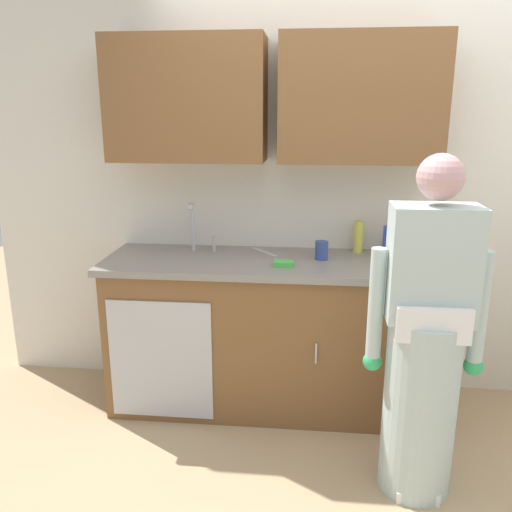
% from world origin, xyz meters
% --- Properties ---
extents(ground_plane, '(9.00, 9.00, 0.00)m').
position_xyz_m(ground_plane, '(0.00, 0.00, 0.00)').
color(ground_plane, tan).
extents(kitchen_wall_with_uppers, '(4.80, 0.44, 2.70)m').
position_xyz_m(kitchen_wall_with_uppers, '(-0.14, 0.99, 1.48)').
color(kitchen_wall_with_uppers, silver).
rests_on(kitchen_wall_with_uppers, ground).
extents(counter_cabinet, '(1.90, 0.62, 0.90)m').
position_xyz_m(counter_cabinet, '(-0.55, 0.70, 0.45)').
color(counter_cabinet, brown).
rests_on(counter_cabinet, ground).
extents(countertop, '(1.96, 0.66, 0.04)m').
position_xyz_m(countertop, '(-0.55, 0.70, 0.92)').
color(countertop, gray).
rests_on(countertop, counter_cabinet).
extents(sink, '(0.50, 0.36, 0.35)m').
position_xyz_m(sink, '(-1.00, 0.71, 0.93)').
color(sink, '#B7BABF').
rests_on(sink, counter_cabinet).
extents(person_at_sink, '(0.55, 0.34, 1.62)m').
position_xyz_m(person_at_sink, '(0.22, -0.01, 0.69)').
color(person_at_sink, white).
rests_on(person_at_sink, ground).
extents(bottle_dish_liquid, '(0.07, 0.07, 0.18)m').
position_xyz_m(bottle_dish_liquid, '(0.15, 0.86, 1.03)').
color(bottle_dish_liquid, '#334CB2').
rests_on(bottle_dish_liquid, countertop).
extents(bottle_water_tall, '(0.06, 0.06, 0.20)m').
position_xyz_m(bottle_water_tall, '(-0.02, 0.92, 1.04)').
color(bottle_water_tall, '#D8D14C').
rests_on(bottle_water_tall, countertop).
extents(bottle_cleaner_spray, '(0.08, 0.08, 0.23)m').
position_xyz_m(bottle_cleaner_spray, '(0.26, 0.87, 1.06)').
color(bottle_cleaner_spray, '#E05933').
rests_on(bottle_cleaner_spray, countertop).
extents(cup_by_sink, '(0.08, 0.08, 0.11)m').
position_xyz_m(cup_by_sink, '(-0.25, 0.73, 0.99)').
color(cup_by_sink, '#33478C').
rests_on(cup_by_sink, countertop).
extents(knife_on_counter, '(0.17, 0.20, 0.01)m').
position_xyz_m(knife_on_counter, '(-0.60, 0.86, 0.94)').
color(knife_on_counter, silver).
rests_on(knife_on_counter, countertop).
extents(sponge, '(0.11, 0.07, 0.03)m').
position_xyz_m(sponge, '(-0.46, 0.56, 0.96)').
color(sponge, '#4CBF4C').
rests_on(sponge, countertop).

